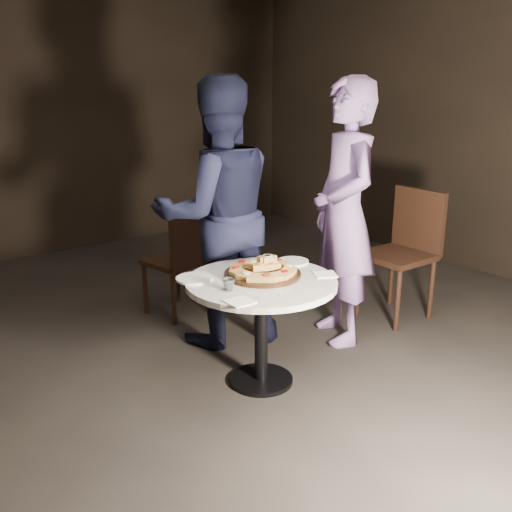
# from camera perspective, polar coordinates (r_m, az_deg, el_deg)

# --- Properties ---
(floor) EXTENTS (7.00, 7.00, 0.00)m
(floor) POSITION_cam_1_polar(r_m,az_deg,el_deg) (3.62, 0.07, -11.94)
(floor) COLOR black
(floor) RESTS_ON ground
(table) EXTENTS (0.89, 0.89, 0.66)m
(table) POSITION_cam_1_polar(r_m,az_deg,el_deg) (3.34, 0.53, -4.35)
(table) COLOR black
(table) RESTS_ON ground
(serving_board) EXTENTS (0.60, 0.60, 0.02)m
(serving_board) POSITION_cam_1_polar(r_m,az_deg,el_deg) (3.36, 0.66, -1.81)
(serving_board) COLOR black
(serving_board) RESTS_ON table
(focaccia_pile) EXTENTS (0.41, 0.41, 0.11)m
(focaccia_pile) POSITION_cam_1_polar(r_m,az_deg,el_deg) (3.35, 0.72, -1.14)
(focaccia_pile) COLOR #AE8543
(focaccia_pile) RESTS_ON serving_board
(plate_left) EXTENTS (0.28, 0.28, 0.01)m
(plate_left) POSITION_cam_1_polar(r_m,az_deg,el_deg) (3.31, -6.19, -2.24)
(plate_left) COLOR white
(plate_left) RESTS_ON table
(plate_right) EXTENTS (0.22, 0.22, 0.01)m
(plate_right) POSITION_cam_1_polar(r_m,az_deg,el_deg) (3.61, 3.70, -0.54)
(plate_right) COLOR white
(plate_right) RESTS_ON table
(water_glass) EXTENTS (0.08, 0.08, 0.07)m
(water_glass) POSITION_cam_1_polar(r_m,az_deg,el_deg) (3.12, -2.76, -2.88)
(water_glass) COLOR silver
(water_glass) RESTS_ON table
(napkin_near) EXTENTS (0.13, 0.13, 0.01)m
(napkin_near) POSITION_cam_1_polar(r_m,az_deg,el_deg) (2.96, -1.65, -4.58)
(napkin_near) COLOR white
(napkin_near) RESTS_ON table
(napkin_far) EXTENTS (0.17, 0.17, 0.01)m
(napkin_far) POSITION_cam_1_polar(r_m,az_deg,el_deg) (3.40, 6.93, -1.83)
(napkin_far) COLOR white
(napkin_far) RESTS_ON table
(chair_far) EXTENTS (0.47, 0.48, 0.85)m
(chair_far) POSITION_cam_1_polar(r_m,az_deg,el_deg) (4.37, -7.39, 0.06)
(chair_far) COLOR black
(chair_far) RESTS_ON ground
(chair_right) EXTENTS (0.49, 0.47, 0.98)m
(chair_right) POSITION_cam_1_polar(r_m,az_deg,el_deg) (4.51, 14.79, 1.14)
(chair_right) COLOR black
(chair_right) RESTS_ON ground
(diner_navy) EXTENTS (1.04, 0.90, 1.80)m
(diner_navy) POSITION_cam_1_polar(r_m,az_deg,el_deg) (3.84, -3.87, 4.15)
(diner_navy) COLOR black
(diner_navy) RESTS_ON ground
(diner_teal) EXTENTS (0.66, 0.77, 1.80)m
(diner_teal) POSITION_cam_1_polar(r_m,az_deg,el_deg) (3.91, 8.80, 4.17)
(diner_teal) COLOR #8369AA
(diner_teal) RESTS_ON ground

